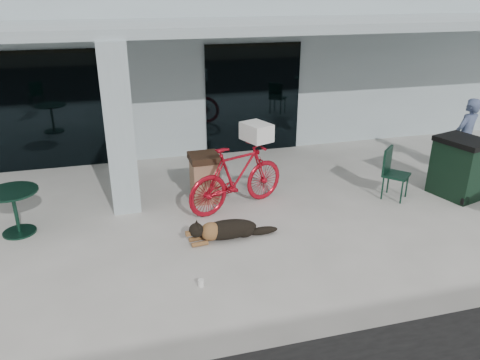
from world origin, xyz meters
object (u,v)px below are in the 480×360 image
object	(u,v)px
cafe_table_near	(16,212)
person	(465,137)
bicycle	(237,177)
cafe_chair_far_a	(396,174)
wheeled_bin	(459,167)
trash_receptacle	(205,178)
cafe_chair_far_b	(460,171)
dog	(228,228)

from	to	relation	value
cafe_table_near	person	size ratio (longest dim) A/B	0.49
bicycle	cafe_chair_far_a	world-z (taller)	bicycle
cafe_table_near	cafe_chair_far_a	world-z (taller)	cafe_chair_far_a
person	wheeled_bin	world-z (taller)	person
person	trash_receptacle	bearing A→B (deg)	-20.23
person	trash_receptacle	distance (m)	5.89
cafe_table_near	cafe_chair_far_b	xyz separation A→B (m)	(8.45, -0.53, 0.09)
bicycle	dog	world-z (taller)	bicycle
cafe_chair_far_b	wheeled_bin	xyz separation A→B (m)	(-0.10, -0.07, 0.12)
person	wheeled_bin	bearing A→B (deg)	28.78
cafe_chair_far_b	trash_receptacle	xyz separation A→B (m)	(-5.08, 1.02, -0.01)
person	cafe_chair_far_a	bearing A→B (deg)	0.85
bicycle	person	bearing A→B (deg)	-106.58
cafe_chair_far_b	person	bearing A→B (deg)	134.84
cafe_chair_far_a	wheeled_bin	world-z (taller)	wheeled_bin
wheeled_bin	bicycle	bearing A→B (deg)	156.31
cafe_table_near	cafe_chair_far_b	size ratio (longest dim) A/B	0.88
cafe_table_near	wheeled_bin	size ratio (longest dim) A/B	0.71
cafe_chair_far_b	wheeled_bin	size ratio (longest dim) A/B	0.81
dog	wheeled_bin	xyz separation A→B (m)	(4.91, 0.54, 0.41)
cafe_table_near	cafe_chair_far_b	distance (m)	8.47
cafe_chair_far_b	cafe_table_near	bearing A→B (deg)	-98.05
cafe_table_near	trash_receptacle	size ratio (longest dim) A/B	0.89
cafe_table_near	wheeled_bin	distance (m)	8.38
bicycle	person	size ratio (longest dim) A/B	1.22
trash_receptacle	cafe_chair_far_b	bearing A→B (deg)	-11.32
trash_receptacle	wheeled_bin	distance (m)	5.10
cafe_chair_far_a	trash_receptacle	bearing A→B (deg)	124.48
cafe_chair_far_b	trash_receptacle	world-z (taller)	cafe_chair_far_b
bicycle	cafe_chair_far_b	distance (m)	4.58
cafe_table_near	wheeled_bin	xyz separation A→B (m)	(8.35, -0.60, 0.20)
person	wheeled_bin	distance (m)	1.37
bicycle	trash_receptacle	world-z (taller)	bicycle
dog	cafe_table_near	bearing A→B (deg)	156.56
cafe_chair_far_a	cafe_chair_far_b	world-z (taller)	cafe_chair_far_a
cafe_chair_far_a	person	size ratio (longest dim) A/B	0.59
cafe_chair_far_a	trash_receptacle	distance (m)	3.80
bicycle	person	xyz separation A→B (m)	(5.34, 0.41, 0.23)
dog	person	bearing A→B (deg)	9.63
bicycle	trash_receptacle	distance (m)	0.74
cafe_chair_far_b	wheeled_bin	distance (m)	0.17
person	bicycle	bearing A→B (deg)	-15.01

